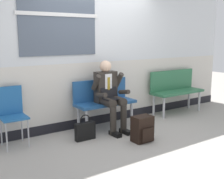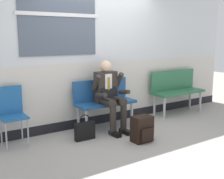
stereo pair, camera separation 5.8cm
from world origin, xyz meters
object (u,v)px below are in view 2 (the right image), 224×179
backpack (142,129)px  handbag (85,131)px  folding_chair (12,110)px  bench_with_person (104,99)px  bench_empty (176,88)px  person_seated (110,94)px

backpack → handbag: handbag is taller
folding_chair → bench_with_person: bearing=-1.6°
bench_empty → handbag: bearing=-170.8°
bench_empty → handbag: size_ratio=3.00×
person_seated → folding_chair: 1.66m
bench_empty → backpack: bench_empty is taller
person_seated → folding_chair: person_seated is taller
person_seated → backpack: size_ratio=2.98×
bench_with_person → backpack: bearing=-83.8°
bench_empty → person_seated: bearing=-173.9°
handbag → folding_chair: 1.18m
handbag → folding_chair: (-1.02, 0.45, 0.39)m
person_seated → bench_empty: bearing=6.1°
bench_with_person → handbag: (-0.62, -0.40, -0.37)m
bench_with_person → folding_chair: folding_chair is taller
bench_empty → backpack: bearing=-150.9°
bench_empty → person_seated: size_ratio=1.02×
bench_with_person → bench_empty: bench_empty is taller
bench_with_person → bench_empty: bearing=0.2°
bench_with_person → handbag: 0.83m
backpack → handbag: bearing=141.2°
person_seated → handbag: person_seated is taller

